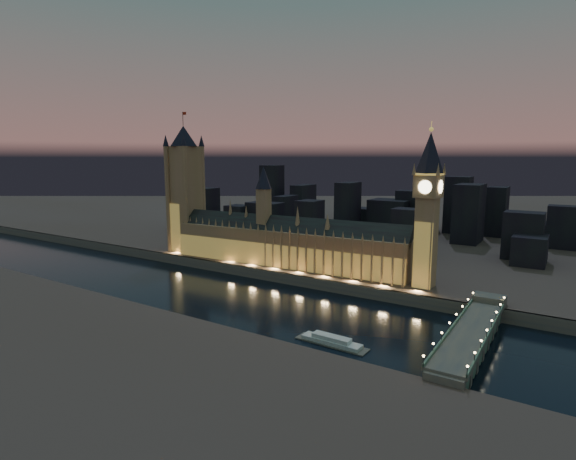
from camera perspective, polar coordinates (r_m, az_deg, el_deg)
The scene contains 9 objects.
ground_plane at distance 311.54m, azimuth -6.31°, elevation -8.21°, with size 2000.00×2000.00×0.00m, color black.
north_bank at distance 778.64m, azimuth 18.50°, elevation 2.17°, with size 2000.00×960.00×8.00m, color #493B31.
embankment_wall at distance 341.90m, azimuth -1.98°, elevation -5.88°, with size 2000.00×2.50×8.00m, color #444D52.
palace_of_westminster at distance 355.64m, azimuth -0.58°, elevation -1.58°, with size 202.00×30.27×78.00m.
victoria_tower at distance 418.07m, azimuth -12.93°, elevation 5.82°, with size 31.68×31.68×124.69m.
elizabeth_tower at distance 304.06m, azimuth 17.35°, elevation 4.06°, with size 18.00×18.00×107.45m.
westminster_bridge at distance 245.77m, azimuth 22.37°, elevation -12.23°, with size 17.55×113.00×15.90m.
river_boat at distance 233.43m, azimuth 5.54°, elevation -13.89°, with size 38.72×10.24×4.50m.
city_backdrop at distance 505.38m, azimuth 15.12°, elevation 1.88°, with size 481.39×215.63×73.89m.
Camera 1 is at (188.05, -230.34, 92.93)m, focal length 28.00 mm.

